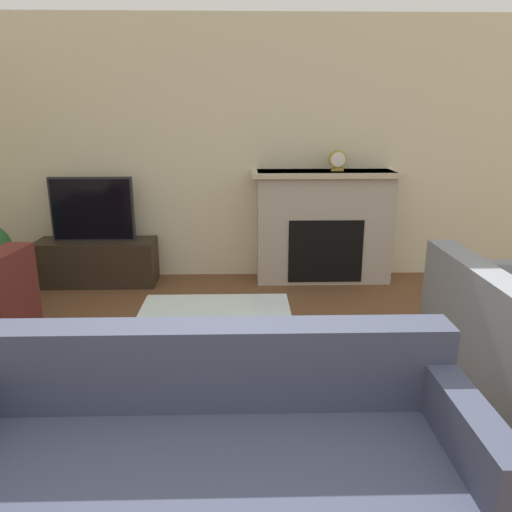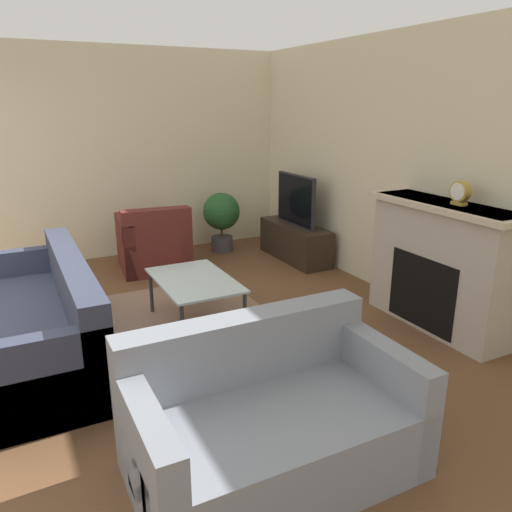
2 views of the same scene
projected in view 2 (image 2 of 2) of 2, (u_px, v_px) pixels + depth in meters
The scene contains 12 objects.
wall_back at pixel (392, 168), 5.24m from camera, with size 8.26×0.06×2.70m.
wall_left at pixel (120, 155), 6.53m from camera, with size 0.06×7.44×2.70m.
area_rug at pixel (178, 327), 4.64m from camera, with size 2.23×1.85×0.00m.
fireplace at pixel (440, 264), 4.51m from camera, with size 1.52×0.46×1.17m.
tv_stand at pixel (295, 242), 6.61m from camera, with size 1.22×0.41×0.47m.
tv at pixel (296, 200), 6.45m from camera, with size 0.84×0.06×0.66m.
couch_sectional at pixel (39, 326), 4.01m from camera, with size 2.20×0.89×0.82m.
couch_loveseat at pixel (270, 422), 2.80m from camera, with size 0.92×1.56×0.82m.
armchair_by_window at pixel (154, 246), 6.21m from camera, with size 0.93×0.89×0.82m.
coffee_table at pixel (194, 283), 4.60m from camera, with size 1.03×0.65×0.45m.
potted_plant at pixel (221, 215), 6.90m from camera, with size 0.51×0.51×0.82m.
mantel_clock at pixel (460, 192), 4.21m from camera, with size 0.18×0.07×0.21m.
Camera 2 is at (4.06, 0.80, 2.01)m, focal length 35.00 mm.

